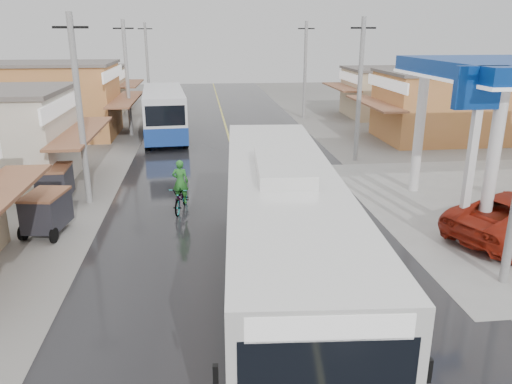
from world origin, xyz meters
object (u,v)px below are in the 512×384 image
Objects in this scene: cyclist at (181,194)px; coach_bus at (281,238)px; second_bus at (164,112)px; tricycle_far at (54,182)px; tricycle_near at (46,211)px.

coach_bus is at bearing -58.77° from cyclist.
tricycle_far is at bearing -110.85° from second_bus.
coach_bus is at bearing -28.43° from tricycle_near.
cyclist is 1.01× the size of tricycle_near.
cyclist is 5.82m from tricycle_far.
second_bus reaches higher than tricycle_far.
coach_bus reaches higher than cyclist.
coach_bus reaches higher than tricycle_near.
coach_bus is 12.90m from tricycle_far.
tricycle_far is (-8.51, 9.64, -1.08)m from coach_bus.
second_bus is (-4.55, 23.27, -0.21)m from coach_bus.
cyclist is at bearing 30.27° from tricycle_near.
tricycle_near is at bearing 146.48° from coach_bus.
cyclist is (1.60, -15.36, -1.06)m from second_bus.
coach_bus is 6.31× the size of tricycle_far.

